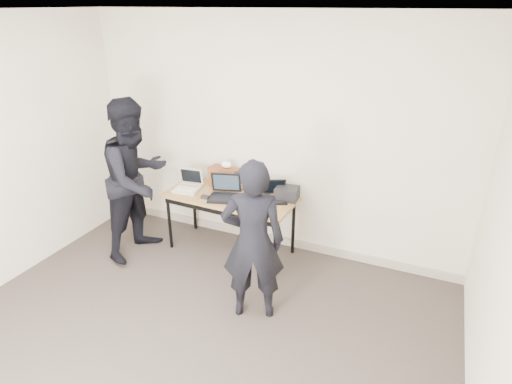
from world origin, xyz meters
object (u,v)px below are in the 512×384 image
Objects in this scene: laptop_beige at (188,186)px; laptop_center at (225,193)px; desk at (230,201)px; equipment_box at (287,193)px; leather_satchel at (224,177)px; laptop_right at (273,195)px; person_observer at (137,179)px; person_typist at (253,242)px.

laptop_center is (0.50, -0.02, 0.01)m from laptop_beige.
desk is at bearing 41.82° from laptop_center.
leather_satchel is at bearing 177.48° from equipment_box.
laptop_center is 0.55m from laptop_right.
person_observer is (-0.93, -0.35, 0.14)m from laptop_center.
equipment_box is (1.16, 0.22, 0.03)m from laptop_beige.
laptop_center reaches higher than desk.
person_observer is at bearing -175.67° from laptop_center.
equipment_box reaches higher than desk.
laptop_beige reaches higher than equipment_box.
person_observer is at bearing -39.26° from person_typist.
laptop_right is at bearing 1.43° from laptop_beige.
person_observer is (-0.43, -0.38, 0.16)m from laptop_beige.
laptop_right is at bearing 16.12° from desk.
leather_satchel is at bearing 130.55° from desk.
laptop_beige is at bearing -174.74° from desk.
laptop_center is 0.27× the size of person_typist.
desk is 0.83× the size of person_observer.
person_typist is at bearing -42.51° from laptop_beige.
leather_satchel is (-0.15, 0.28, 0.07)m from laptop_center.
leather_satchel is (-0.67, 0.11, 0.08)m from laptop_right.
person_observer is at bearing 174.16° from laptop_right.
person_typist reaches higher than desk.
laptop_right is 0.68m from leather_satchel.
laptop_right is (0.49, 0.12, 0.11)m from desk.
leather_satchel is (0.35, 0.26, 0.08)m from laptop_beige.
laptop_right is 0.16m from equipment_box.
equipment_box is (0.81, -0.04, -0.05)m from leather_satchel.
person_observer is (-0.97, -0.40, 0.26)m from desk.
laptop_beige is 1.52m from person_typist.
equipment_box is 1.71m from person_observer.
laptop_right is at bearing -63.25° from person_observer.
person_typist reaches higher than laptop_right.
laptop_right is (0.52, 0.17, -0.01)m from laptop_center.
laptop_beige reaches higher than desk.
laptop_center is 1.08× the size of laptop_right.
desk is 0.34m from leather_satchel.
equipment_box is at bearing 1.33° from laptop_right.
person_observer is at bearing -138.41° from leather_satchel.
leather_satchel is 1.01m from person_observer.
laptop_right is 1.55× the size of equipment_box.
leather_satchel is 1.45m from person_typist.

